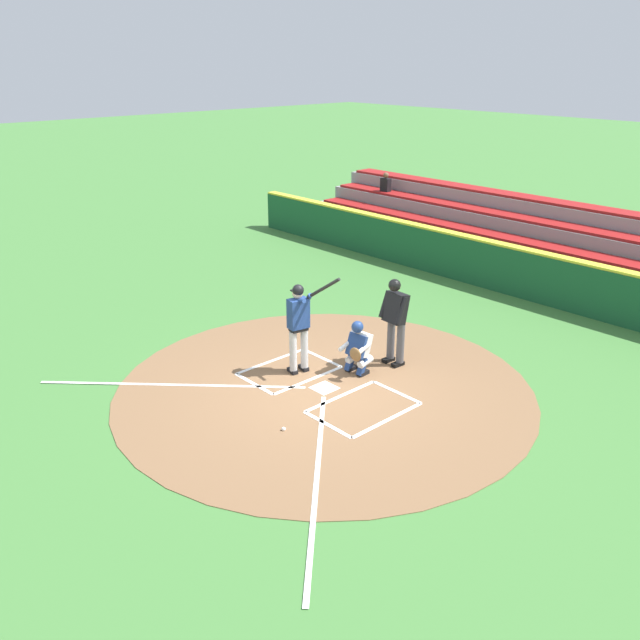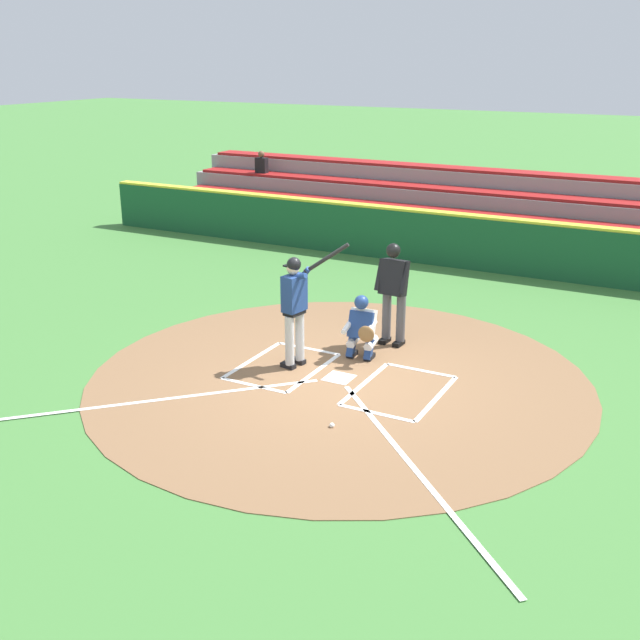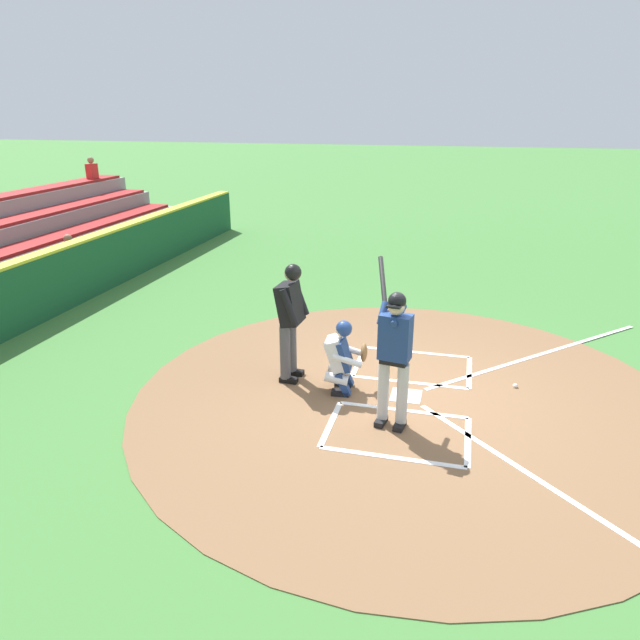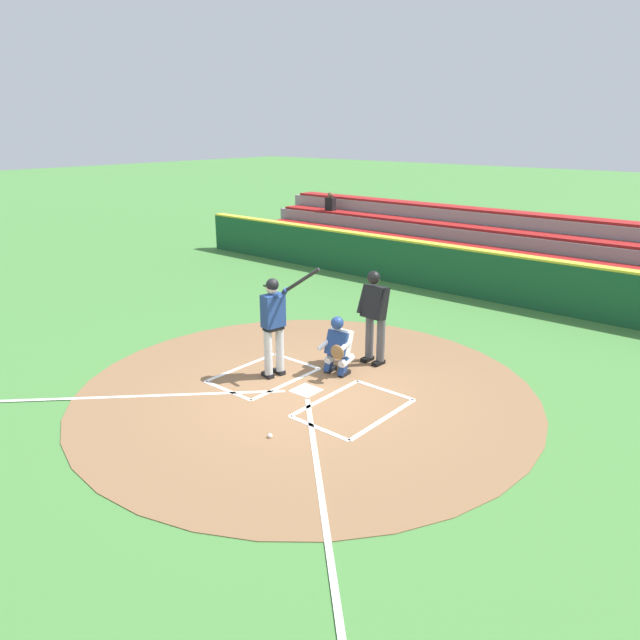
# 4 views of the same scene
# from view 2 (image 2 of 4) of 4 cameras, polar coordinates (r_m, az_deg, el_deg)

# --- Properties ---
(ground_plane) EXTENTS (120.00, 120.00, 0.00)m
(ground_plane) POSITION_cam_2_polar(r_m,az_deg,el_deg) (12.41, 1.42, -4.35)
(ground_plane) COLOR #427A38
(dirt_circle) EXTENTS (8.00, 8.00, 0.01)m
(dirt_circle) POSITION_cam_2_polar(r_m,az_deg,el_deg) (12.41, 1.42, -4.32)
(dirt_circle) COLOR brown
(dirt_circle) RESTS_ON ground
(home_plate_and_chalk) EXTENTS (7.93, 4.91, 0.01)m
(home_plate_and_chalk) POSITION_cam_2_polar(r_m,az_deg,el_deg) (11.69, -0.53, -5.80)
(home_plate_and_chalk) COLOR white
(home_plate_and_chalk) RESTS_ON dirt_circle
(batter) EXTENTS (1.02, 0.59, 2.13)m
(batter) POSITION_cam_2_polar(r_m,az_deg,el_deg) (12.50, -1.84, 1.21)
(batter) COLOR #BCBCBC
(batter) RESTS_ON ground
(catcher) EXTENTS (0.62, 0.61, 1.13)m
(catcher) POSITION_cam_2_polar(r_m,az_deg,el_deg) (13.02, 3.12, -0.43)
(catcher) COLOR black
(catcher) RESTS_ON ground
(plate_umpire) EXTENTS (0.60, 0.44, 1.86)m
(plate_umpire) POSITION_cam_2_polar(r_m,az_deg,el_deg) (13.54, 5.45, 2.46)
(plate_umpire) COLOR #4C4C51
(plate_umpire) RESTS_ON ground
(baseball) EXTENTS (0.07, 0.07, 0.07)m
(baseball) POSITION_cam_2_polar(r_m,az_deg,el_deg) (10.84, 0.89, -7.79)
(baseball) COLOR white
(baseball) RESTS_ON ground
(backstop_wall) EXTENTS (22.00, 0.36, 1.31)m
(backstop_wall) POSITION_cam_2_polar(r_m,az_deg,el_deg) (18.90, 11.72, 5.62)
(backstop_wall) COLOR #19512D
(backstop_wall) RESTS_ON ground
(bleacher_stand) EXTENTS (20.00, 3.40, 2.55)m
(bleacher_stand) POSITION_cam_2_polar(r_m,az_deg,el_deg) (21.44, 13.84, 7.18)
(bleacher_stand) COLOR gray
(bleacher_stand) RESTS_ON ground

